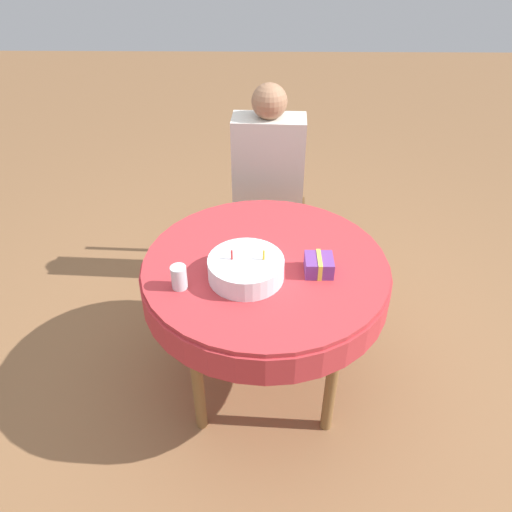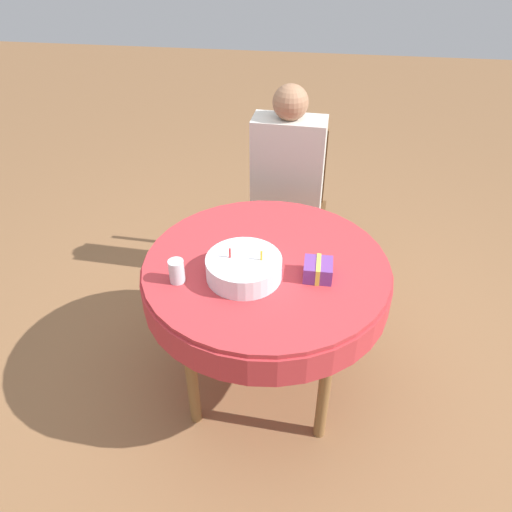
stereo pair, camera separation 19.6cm
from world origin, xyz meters
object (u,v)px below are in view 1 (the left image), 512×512
chair (268,202)px  drinking_glass (179,277)px  gift_box (319,265)px  birthday_cake (246,268)px  person (268,175)px

chair → drinking_glass: 1.13m
chair → gift_box: chair is taller
chair → birthday_cake: (-0.10, -0.98, 0.28)m
person → chair: bearing=90.0°
person → birthday_cake: size_ratio=3.98×
person → gift_box: bearing=-74.5°
person → drinking_glass: person is taller
drinking_glass → gift_box: drinking_glass is taller
birthday_cake → gift_box: size_ratio=2.54×
birthday_cake → drinking_glass: birthday_cake is taller
person → drinking_glass: bearing=-107.1°
chair → person: (-0.00, -0.09, 0.22)m
birthday_cake → chair: bearing=84.4°
drinking_glass → person: bearing=70.3°
chair → birthday_cake: 1.02m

